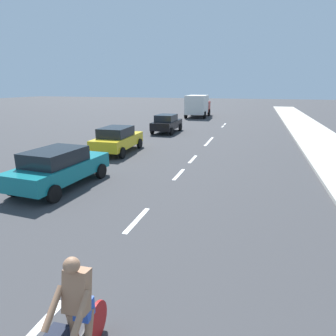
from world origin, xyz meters
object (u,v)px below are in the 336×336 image
object	(u,v)px
parked_car_teal	(59,167)
parked_car_black	(167,123)
parked_car_yellow	(117,139)
cyclist	(72,323)
delivery_truck	(198,105)

from	to	relation	value
parked_car_teal	parked_car_black	size ratio (longest dim) A/B	1.10
parked_car_yellow	parked_car_black	world-z (taller)	same
cyclist	parked_car_yellow	distance (m)	14.31
delivery_truck	parked_car_teal	bearing A→B (deg)	-91.16
cyclist	delivery_truck	size ratio (longest dim) A/B	0.29
cyclist	parked_car_yellow	size ratio (longest dim) A/B	0.43
parked_car_teal	cyclist	bearing A→B (deg)	-48.91
parked_car_teal	parked_car_yellow	distance (m)	6.43
cyclist	parked_car_teal	bearing A→B (deg)	-55.85
delivery_truck	cyclist	bearing A→B (deg)	-82.76
delivery_truck	parked_car_black	bearing A→B (deg)	-91.29
parked_car_teal	parked_car_black	world-z (taller)	same
parked_car_teal	delivery_truck	world-z (taller)	delivery_truck
parked_car_black	parked_car_teal	bearing A→B (deg)	-89.11
parked_car_teal	delivery_truck	xyz separation A→B (m)	(-0.11, 28.59, 0.66)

